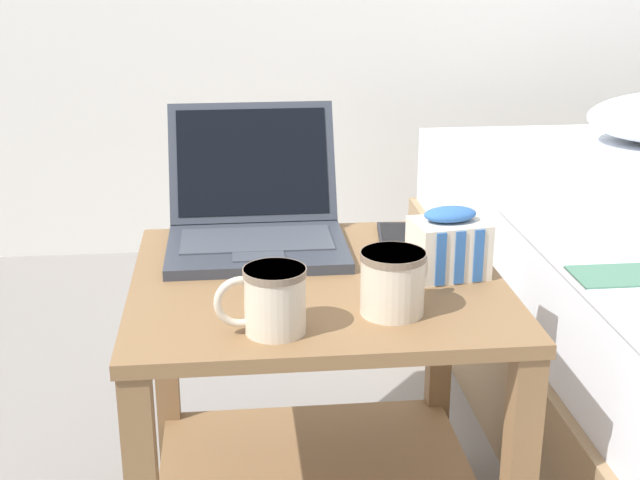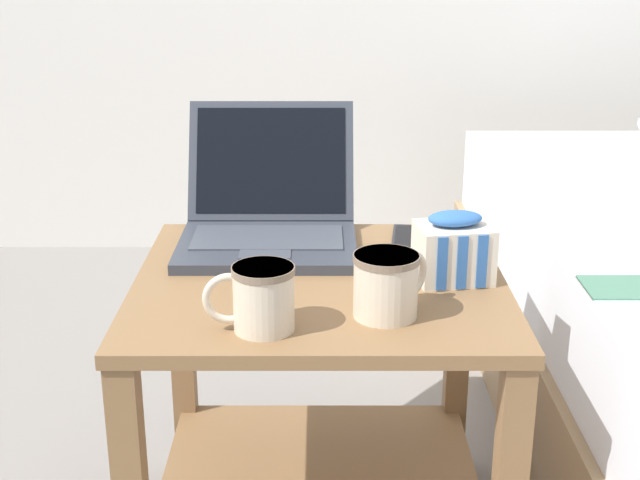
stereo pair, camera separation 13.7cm
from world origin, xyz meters
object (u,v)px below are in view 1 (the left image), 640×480
mug_front_left (394,279)px  mug_front_right (273,297)px  snack_bag (449,245)px  cell_phone (400,238)px  laptop (256,218)px

mug_front_left → mug_front_right: same height
mug_front_right → snack_bag: snack_bag is taller
cell_phone → snack_bag: bearing=-75.8°
mug_front_left → cell_phone: (0.07, 0.32, -0.05)m
cell_phone → laptop: bearing=177.1°
laptop → snack_bag: 0.36m
mug_front_left → cell_phone: bearing=77.2°
mug_front_left → snack_bag: (0.12, 0.14, -0.00)m
snack_bag → cell_phone: snack_bag is taller
snack_bag → cell_phone: bearing=104.2°
laptop → mug_front_right: 0.38m
cell_phone → mug_front_right: bearing=-124.5°
mug_front_left → mug_front_right: 0.19m
laptop → cell_phone: (0.26, -0.01, -0.04)m
laptop → mug_front_right: (0.01, -0.38, 0.01)m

